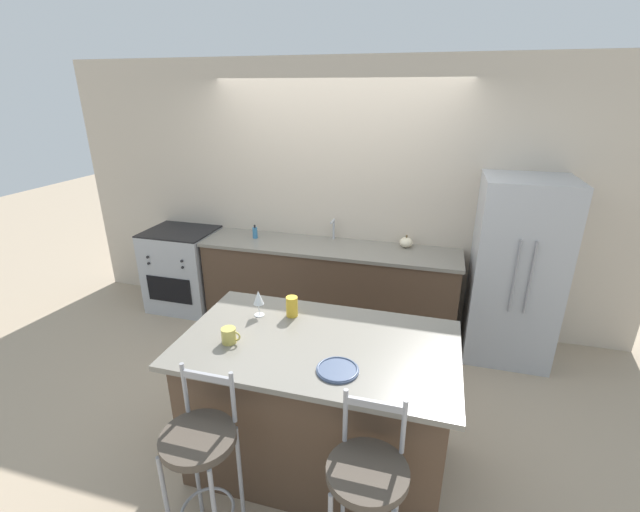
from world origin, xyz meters
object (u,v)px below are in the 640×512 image
dinner_plate (338,370)px  tumbler_cup (292,306)px  bar_stool_near (201,456)px  wine_glass (258,298)px  pumpkin_decoration (406,242)px  soap_bottle (255,233)px  refrigerator (515,271)px  coffee_mug (229,335)px  oven_range (184,269)px  bar_stool_far (367,491)px

dinner_plate → tumbler_cup: bearing=130.7°
bar_stool_near → dinner_plate: 0.84m
wine_glass → pumpkin_decoration: (0.84, 1.75, -0.12)m
tumbler_cup → soap_bottle: 1.82m
tumbler_cup → wine_glass: bearing=-166.4°
refrigerator → wine_glass: (-1.85, -1.54, 0.23)m
refrigerator → tumbler_cup: refrigerator is taller
bar_stool_near → coffee_mug: (-0.09, 0.55, 0.38)m
oven_range → tumbler_cup: 2.45m
bar_stool_far → dinner_plate: size_ratio=4.52×
dinner_plate → soap_bottle: bearing=124.1°
bar_stool_far → tumbler_cup: size_ratio=7.62×
wine_glass → bar_stool_near: bearing=-87.1°
pumpkin_decoration → bar_stool_far: bearing=-88.5°
wine_glass → tumbler_cup: size_ratio=1.31×
tumbler_cup → bar_stool_near: bearing=-100.1°
oven_range → soap_bottle: (0.89, 0.05, 0.51)m
refrigerator → soap_bottle: bearing=178.6°
dinner_plate → pumpkin_decoration: size_ratio=1.80×
refrigerator → soap_bottle: (-2.58, 0.06, 0.12)m
oven_range → dinner_plate: 3.10m
bar_stool_near → tumbler_cup: (0.17, 0.97, 0.40)m
bar_stool_far → wine_glass: 1.35m
soap_bottle → tumbler_cup: bearing=-58.4°
dinner_plate → wine_glass: (-0.66, 0.46, 0.12)m
bar_stool_far → tumbler_cup: bearing=126.4°
soap_bottle → bar_stool_far: bearing=-56.5°
pumpkin_decoration → dinner_plate: bearing=-94.6°
coffee_mug → pumpkin_decoration: coffee_mug is taller
soap_bottle → pumpkin_decoration: bearing=5.3°
dinner_plate → wine_glass: size_ratio=1.29×
bar_stool_far → dinner_plate: (-0.25, 0.42, 0.34)m
oven_range → dinner_plate: size_ratio=3.91×
refrigerator → coffee_mug: (-1.89, -1.90, 0.15)m
oven_range → soap_bottle: size_ratio=6.39×
wine_glass → pumpkin_decoration: wine_glass is taller
refrigerator → coffee_mug: size_ratio=13.88×
dinner_plate → tumbler_cup: (-0.44, 0.52, 0.06)m
oven_range → soap_bottle: 1.03m
coffee_mug → dinner_plate: bearing=-8.0°
coffee_mug → soap_bottle: (-0.70, 1.97, -0.03)m
bar_stool_near → bar_stool_far: same height
pumpkin_decoration → soap_bottle: bearing=-174.7°
bar_stool_near → bar_stool_far: bearing=1.9°
oven_range → tumbler_cup: (1.85, -1.51, 0.56)m
bar_stool_near → dinner_plate: size_ratio=4.52×
refrigerator → bar_stool_far: (-0.93, -2.43, -0.24)m
bar_stool_far → soap_bottle: (-1.65, 2.49, 0.35)m
refrigerator → dinner_plate: size_ratio=7.19×
refrigerator → tumbler_cup: bearing=-137.5°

